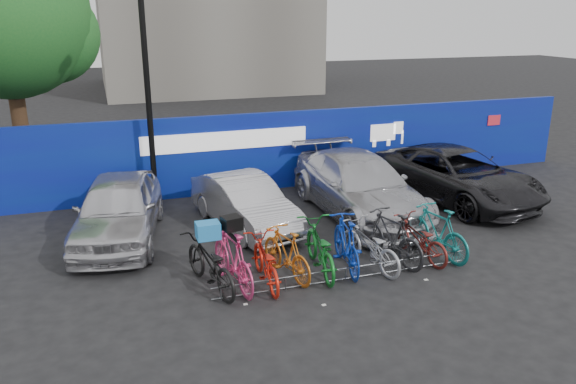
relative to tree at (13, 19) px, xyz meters
name	(u,v)px	position (x,y,z in m)	size (l,w,h in m)	color
ground	(334,269)	(6.77, -10.06, -5.07)	(100.00, 100.00, 0.00)	black
hoarding	(258,152)	(6.78, -4.06, -3.86)	(22.00, 0.18, 2.40)	navy
tree	(13,19)	(0.00, 0.00, 0.00)	(5.40, 5.20, 7.80)	#382314
lamppost	(148,91)	(3.57, -4.66, -1.80)	(0.25, 0.50, 6.11)	black
bike_rack	(345,274)	(6.77, -10.66, -4.91)	(5.60, 0.03, 0.30)	#595B60
car_0	(118,209)	(2.50, -6.85, -4.29)	(1.84, 4.58, 1.56)	#BDBCC2
car_1	(245,203)	(5.58, -7.05, -4.41)	(1.39, 3.99, 1.32)	#ADACB1
car_2	(359,186)	(8.77, -7.05, -4.27)	(2.25, 5.52, 1.60)	#B2B2B7
car_3	(456,175)	(11.97, -6.85, -4.31)	(2.51, 5.45, 1.51)	black
bike_0	(210,264)	(4.08, -10.10, -4.53)	(0.72, 2.07, 1.09)	black
bike_1	(233,258)	(4.54, -10.14, -4.46)	(0.58, 2.04, 1.23)	#F13B7E
bike_2	(265,262)	(5.17, -10.27, -4.58)	(0.65, 1.86, 0.98)	red
bike_3	(287,253)	(5.68, -10.10, -4.53)	(0.51, 1.80, 1.08)	#CB6A19
bike_4	(320,248)	(6.42, -10.09, -4.52)	(0.72, 2.07, 1.09)	#116720
bike_5	(346,243)	(7.02, -10.13, -4.48)	(0.56, 1.97, 1.18)	#0D33B0
bike_6	(370,246)	(7.51, -10.24, -4.56)	(0.67, 1.92, 1.01)	#97999F
bike_7	(391,237)	(8.10, -10.11, -4.47)	(0.56, 1.98, 1.19)	#252528
bike_8	(418,239)	(8.75, -10.17, -4.59)	(0.63, 1.82, 0.96)	maroon
bike_9	(437,231)	(9.23, -10.16, -4.48)	(0.56, 1.98, 1.19)	#147676
cargo_crate	(208,230)	(4.08, -10.10, -3.82)	(0.45, 0.35, 0.32)	#227ECB
cargo_topcase	(232,223)	(4.54, -10.14, -3.71)	(0.36, 0.32, 0.27)	black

